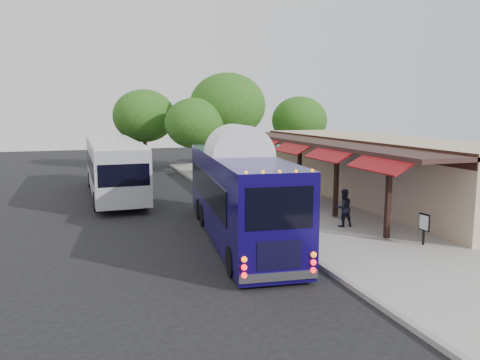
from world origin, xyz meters
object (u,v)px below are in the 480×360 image
object	(u,v)px
ped_b	(343,208)
sign_board	(424,224)
ped_a	(302,214)
city_bus	(114,165)
ped_c	(298,187)
coach_bus	(238,191)
ped_d	(210,167)

from	to	relation	value
ped_b	sign_board	distance (m)	3.68
ped_a	sign_board	bearing A→B (deg)	-25.75
city_bus	ped_c	bearing A→B (deg)	-37.36
ped_a	ped_c	xyz separation A→B (m)	(2.66, 6.11, -0.01)
ped_c	coach_bus	bearing A→B (deg)	49.35
ped_a	ped_b	bearing A→B (deg)	28.40
coach_bus	ped_c	xyz separation A→B (m)	(4.85, 4.84, -0.85)
ped_a	ped_d	xyz separation A→B (m)	(0.54, 16.76, -0.09)
city_bus	ped_a	distance (m)	14.22
city_bus	ped_a	xyz separation A→B (m)	(6.46, -12.65, -0.73)
ped_a	sign_board	size ratio (longest dim) A/B	1.63
ped_a	ped_b	xyz separation A→B (m)	(2.52, 1.15, -0.15)
ped_b	ped_a	bearing A→B (deg)	24.95
ped_d	sign_board	xyz separation A→B (m)	(3.40, -19.00, -0.08)
ped_a	ped_d	bearing A→B (deg)	92.02
ped_d	sign_board	size ratio (longest dim) A/B	1.48
city_bus	coach_bus	bearing A→B (deg)	-71.15
ped_d	sign_board	distance (m)	19.30
ped_c	ped_b	bearing A→B (deg)	92.72
ped_a	ped_c	bearing A→B (deg)	70.33
ped_b	ped_d	size ratio (longest dim) A/B	0.93
ped_b	ped_c	size ratio (longest dim) A/B	0.85
ped_d	sign_board	world-z (taller)	ped_d
city_bus	ped_b	distance (m)	14.62
ped_c	ped_d	xyz separation A→B (m)	(-2.12, 10.64, -0.08)
coach_bus	ped_c	world-z (taller)	coach_bus
ped_d	ped_b	bearing A→B (deg)	122.49
ped_a	sign_board	world-z (taller)	ped_a
coach_bus	ped_b	world-z (taller)	coach_bus
ped_c	ped_d	distance (m)	10.85
ped_b	sign_board	bearing A→B (deg)	113.20
city_bus	ped_c	distance (m)	11.25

